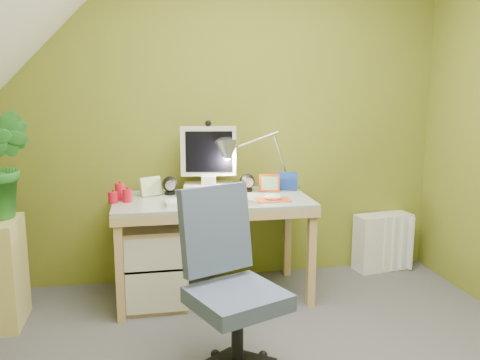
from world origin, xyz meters
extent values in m
cube|color=olive|center=(0.00, 1.60, 1.20)|extent=(3.20, 0.01, 2.40)
cube|color=white|center=(-0.22, 1.09, 0.70)|extent=(0.47, 0.16, 0.02)
cube|color=#D14E20|center=(0.24, 1.09, 0.69)|extent=(0.22, 0.16, 0.01)
ellipsoid|color=white|center=(0.24, 1.09, 0.71)|extent=(0.12, 0.08, 0.04)
cylinder|color=maroon|center=(0.04, 1.15, 0.74)|extent=(0.09, 0.09, 0.10)
cube|color=#AA3412|center=(0.28, 1.35, 0.75)|extent=(0.14, 0.06, 0.12)
cube|color=navy|center=(0.42, 1.39, 0.75)|extent=(0.15, 0.07, 0.13)
cube|color=#A5BB80|center=(-0.54, 1.37, 0.76)|extent=(0.14, 0.09, 0.13)
cube|color=#CDBA6C|center=(-1.45, 1.05, 0.32)|extent=(0.24, 0.37, 0.65)
imported|color=#277226|center=(-1.41, 1.10, 0.97)|extent=(0.40, 0.34, 0.64)
cube|color=silver|center=(1.23, 1.50, 0.22)|extent=(0.46, 0.24, 0.44)
camera|label=1|loc=(-0.57, -2.04, 1.44)|focal=38.00mm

